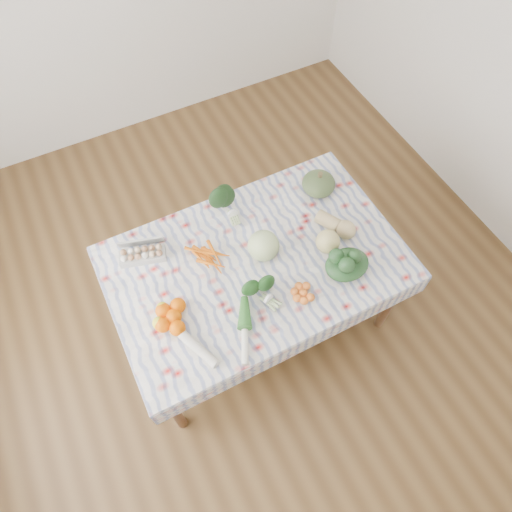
# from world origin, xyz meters

# --- Properties ---
(ground) EXTENTS (4.50, 4.50, 0.00)m
(ground) POSITION_xyz_m (0.00, 0.00, 0.00)
(ground) COLOR #52381C
(ground) RESTS_ON ground
(dining_table) EXTENTS (1.60, 1.00, 0.75)m
(dining_table) POSITION_xyz_m (0.00, 0.00, 0.68)
(dining_table) COLOR brown
(dining_table) RESTS_ON ground
(tablecloth) EXTENTS (1.66, 1.06, 0.01)m
(tablecloth) POSITION_xyz_m (0.00, 0.00, 0.76)
(tablecloth) COLOR silver
(tablecloth) RESTS_ON dining_table
(egg_carton) EXTENTS (0.28, 0.17, 0.07)m
(egg_carton) POSITION_xyz_m (-0.56, 0.31, 0.80)
(egg_carton) COLOR #AFAFAA
(egg_carton) RESTS_ON tablecloth
(carrot_bunch) EXTENTS (0.26, 0.25, 0.04)m
(carrot_bunch) POSITION_xyz_m (-0.24, 0.13, 0.78)
(carrot_bunch) COLOR orange
(carrot_bunch) RESTS_ON tablecloth
(kale_bunch) EXTENTS (0.18, 0.16, 0.15)m
(kale_bunch) POSITION_xyz_m (0.02, 0.39, 0.84)
(kale_bunch) COLOR #173314
(kale_bunch) RESTS_ON tablecloth
(kabocha_squash) EXTENTS (0.23, 0.23, 0.14)m
(kabocha_squash) POSITION_xyz_m (0.58, 0.28, 0.83)
(kabocha_squash) COLOR #445830
(kabocha_squash) RESTS_ON tablecloth
(cabbage) EXTENTS (0.23, 0.23, 0.18)m
(cabbage) POSITION_xyz_m (0.06, 0.02, 0.85)
(cabbage) COLOR #B5CE86
(cabbage) RESTS_ON tablecloth
(butternut_squash) EXTENTS (0.21, 0.26, 0.11)m
(butternut_squash) POSITION_xyz_m (0.52, -0.02, 0.82)
(butternut_squash) COLOR tan
(butternut_squash) RESTS_ON tablecloth
(orange_cluster) EXTENTS (0.35, 0.35, 0.09)m
(orange_cluster) POSITION_xyz_m (-0.54, -0.13, 0.81)
(orange_cluster) COLOR #F36000
(orange_cluster) RESTS_ON tablecloth
(broccoli) EXTENTS (0.20, 0.20, 0.11)m
(broccoli) POSITION_xyz_m (-0.07, -0.21, 0.82)
(broccoli) COLOR #1A4718
(broccoli) RESTS_ON tablecloth
(mandarin_cluster) EXTENTS (0.19, 0.19, 0.05)m
(mandarin_cluster) POSITION_xyz_m (0.13, -0.30, 0.79)
(mandarin_cluster) COLOR orange
(mandarin_cluster) RESTS_ON tablecloth
(grapefruit) EXTENTS (0.15, 0.15, 0.14)m
(grapefruit) POSITION_xyz_m (0.40, -0.10, 0.83)
(grapefruit) COLOR #CEBF70
(grapefruit) RESTS_ON tablecloth
(spinach_bag) EXTENTS (0.32, 0.29, 0.11)m
(spinach_bag) POSITION_xyz_m (0.42, -0.28, 0.82)
(spinach_bag) COLOR #183719
(spinach_bag) RESTS_ON tablecloth
(daikon) EXTENTS (0.18, 0.35, 0.05)m
(daikon) POSITION_xyz_m (-0.51, -0.30, 0.79)
(daikon) COLOR beige
(daikon) RESTS_ON tablecloth
(leek) EXTENTS (0.19, 0.33, 0.04)m
(leek) POSITION_xyz_m (-0.25, -0.36, 0.78)
(leek) COLOR white
(leek) RESTS_ON tablecloth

